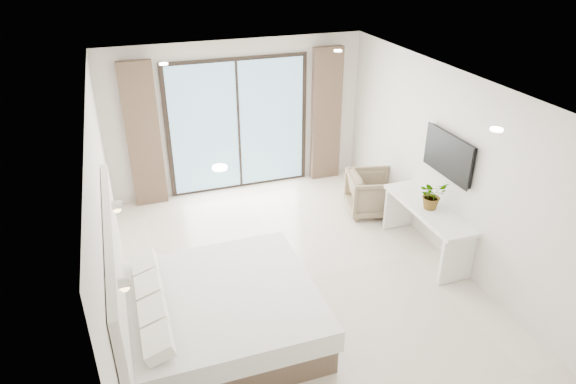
% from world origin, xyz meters
% --- Properties ---
extents(ground, '(6.20, 6.20, 0.00)m').
position_xyz_m(ground, '(0.00, 0.00, 0.00)').
color(ground, beige).
rests_on(ground, ground).
extents(room_shell, '(4.62, 6.22, 2.72)m').
position_xyz_m(room_shell, '(-0.20, 0.67, 1.58)').
color(room_shell, silver).
rests_on(room_shell, ground).
extents(bed, '(2.19, 2.09, 0.75)m').
position_xyz_m(bed, '(-1.21, -0.72, 0.32)').
color(bed, brown).
rests_on(bed, ground).
extents(console_desk, '(0.53, 1.70, 0.77)m').
position_xyz_m(console_desk, '(2.04, 0.03, 0.57)').
color(console_desk, white).
rests_on(console_desk, ground).
extents(plant, '(0.39, 0.43, 0.33)m').
position_xyz_m(plant, '(2.04, 0.01, 0.93)').
color(plant, '#33662D').
rests_on(plant, console_desk).
extents(armchair, '(0.87, 0.91, 0.79)m').
position_xyz_m(armchair, '(1.85, 1.38, 0.39)').
color(armchair, '#887959').
rests_on(armchair, ground).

